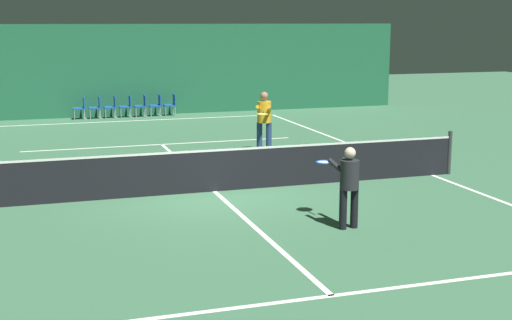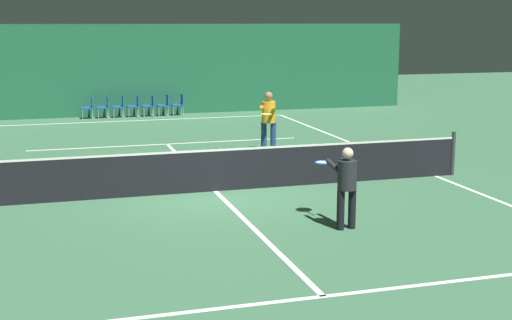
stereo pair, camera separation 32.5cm
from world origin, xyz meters
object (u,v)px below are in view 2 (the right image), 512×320
(tennis_net, at_px, (215,169))
(player_near, at_px, (346,181))
(courtside_chair_5, at_px, (165,104))
(player_far, at_px, (268,117))
(courtside_chair_1, at_px, (105,106))
(courtside_chair_4, at_px, (150,104))
(courtside_chair_0, at_px, (89,106))
(courtside_chair_6, at_px, (179,103))
(courtside_chair_2, at_px, (120,105))
(courtside_chair_3, at_px, (135,105))

(tennis_net, distance_m, player_near, 3.83)
(courtside_chair_5, bearing_deg, player_far, 10.13)
(courtside_chair_1, relative_size, courtside_chair_4, 1.00)
(tennis_net, height_order, player_near, player_near)
(courtside_chair_1, distance_m, courtside_chair_5, 2.34)
(tennis_net, distance_m, player_far, 5.01)
(courtside_chair_0, relative_size, courtside_chair_4, 1.00)
(player_far, bearing_deg, courtside_chair_5, -148.51)
(courtside_chair_5, xyz_separation_m, courtside_chair_6, (0.58, 0.00, 0.00))
(player_far, bearing_deg, courtside_chair_1, -134.56)
(courtside_chair_1, distance_m, courtside_chair_2, 0.58)
(player_far, relative_size, courtside_chair_3, 2.06)
(courtside_chair_0, bearing_deg, courtside_chair_1, 90.00)
(courtside_chair_1, bearing_deg, courtside_chair_0, -90.00)
(player_far, distance_m, courtside_chair_6, 8.79)
(courtside_chair_0, relative_size, courtside_chair_1, 1.00)
(courtside_chair_6, bearing_deg, player_near, -0.04)
(player_near, bearing_deg, tennis_net, 19.07)
(player_near, xyz_separation_m, courtside_chair_1, (-2.91, 16.44, -0.39))
(tennis_net, distance_m, courtside_chair_2, 13.00)
(tennis_net, distance_m, courtside_chair_5, 13.02)
(player_near, distance_m, courtside_chair_1, 16.70)
(courtside_chair_3, bearing_deg, courtside_chair_4, 90.00)
(player_far, distance_m, courtside_chair_3, 9.15)
(tennis_net, height_order, courtside_chair_5, tennis_net)
(courtside_chair_1, bearing_deg, courtside_chair_2, 90.00)
(tennis_net, bearing_deg, player_far, 58.82)
(courtside_chair_1, xyz_separation_m, courtside_chair_6, (2.92, 0.00, 0.00))
(player_near, height_order, courtside_chair_0, player_near)
(courtside_chair_0, xyz_separation_m, courtside_chair_1, (0.58, 0.00, 0.00))
(courtside_chair_2, bearing_deg, courtside_chair_3, 90.00)
(courtside_chair_0, distance_m, courtside_chair_6, 3.51)
(courtside_chair_1, distance_m, courtside_chair_4, 1.75)
(courtside_chair_1, relative_size, courtside_chair_3, 1.00)
(courtside_chair_2, distance_m, courtside_chair_6, 2.34)
(courtside_chair_2, height_order, courtside_chair_4, same)
(player_far, xyz_separation_m, courtside_chair_0, (-4.48, 8.72, -0.52))
(courtside_chair_5, bearing_deg, courtside_chair_4, -90.00)
(player_far, height_order, courtside_chair_0, player_far)
(player_far, bearing_deg, courtside_chair_3, -141.27)
(courtside_chair_3, relative_size, courtside_chair_6, 1.00)
(player_near, xyz_separation_m, courtside_chair_0, (-3.50, 16.44, -0.39))
(player_far, bearing_deg, player_near, 14.10)
(player_far, height_order, courtside_chair_1, player_far)
(tennis_net, bearing_deg, courtside_chair_4, 88.07)
(courtside_chair_0, relative_size, courtside_chair_5, 1.00)
(tennis_net, bearing_deg, player_near, -65.25)
(player_far, distance_m, courtside_chair_5, 8.87)
(courtside_chair_1, bearing_deg, tennis_net, 5.79)
(courtside_chair_0, height_order, courtside_chair_1, same)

